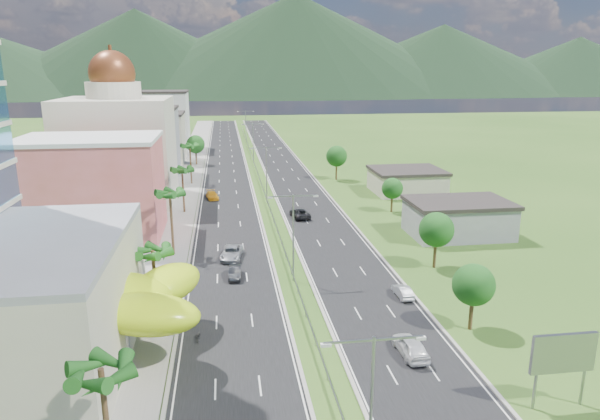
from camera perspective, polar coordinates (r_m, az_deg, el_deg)
name	(u,v)px	position (r m, az deg, el deg)	size (l,w,h in m)	color
ground	(306,317)	(57.62, 0.61, -11.34)	(500.00, 500.00, 0.00)	#2D5119
road_left	(226,167)	(143.36, -7.85, 4.54)	(11.00, 260.00, 0.04)	black
road_right	(283,166)	(144.18, -1.87, 4.73)	(11.00, 260.00, 0.04)	black
sidewalk_left	(190,168)	(143.64, -11.66, 4.41)	(7.00, 260.00, 0.12)	gray
median_guardrail	(259,178)	(125.80, -4.37, 3.47)	(0.10, 216.06, 0.76)	gray
streetlight_median_a	(371,403)	(33.06, 7.62, -19.75)	(6.04, 0.25, 11.00)	gray
streetlight_median_b	(293,229)	(64.37, -0.72, -2.01)	(6.04, 0.25, 11.00)	gray
streetlight_median_c	(266,169)	(103.10, -3.60, 4.41)	(6.04, 0.25, 11.00)	gray
streetlight_median_d	(253,139)	(147.48, -5.03, 7.56)	(6.04, 0.25, 11.00)	gray
streetlight_median_e	(246,123)	(192.15, -5.80, 9.24)	(6.04, 0.25, 11.00)	gray
lime_canopy	(96,300)	(52.75, -20.96, -9.00)	(18.00, 15.00, 7.40)	#BADE15
pink_shophouse	(93,190)	(87.35, -21.25, 2.00)	(20.00, 15.00, 15.00)	#CB5B53
domed_building	(118,144)	(108.89, -18.82, 6.67)	(20.00, 20.00, 28.70)	beige
midrise_grey	(143,144)	(133.61, -16.38, 6.79)	(16.00, 15.00, 16.00)	gray
midrise_beige	(155,138)	(155.43, -15.24, 7.38)	(16.00, 15.00, 13.00)	#B8B197
midrise_white	(163,121)	(177.88, -14.43, 9.13)	(16.00, 15.00, 18.00)	silver
billboard	(563,355)	(46.44, 26.27, -13.73)	(5.20, 0.35, 6.20)	gray
shed_near	(458,220)	(87.20, 16.52, -1.00)	(15.00, 10.00, 5.00)	gray
shed_far	(407,182)	(115.02, 11.31, 2.94)	(14.00, 12.00, 4.40)	#B8B197
palm_tree_a	(101,376)	(34.76, -20.42, -16.28)	(3.60, 3.60, 9.10)	#47301C
palm_tree_b	(153,255)	(56.69, -15.42, -4.61)	(3.60, 3.60, 8.10)	#47301C
palm_tree_c	(170,196)	(75.41, -13.70, 1.47)	(3.60, 3.60, 9.60)	#47301C
palm_tree_d	(182,172)	(98.03, -12.46, 4.01)	(3.60, 3.60, 8.60)	#47301C
palm_tree_e	(190,147)	(122.52, -11.67, 6.55)	(3.60, 3.60, 9.40)	#47301C
leafy_tree_lfar	(196,144)	(147.62, -11.08, 6.89)	(4.90, 4.90, 8.05)	#47301C
leafy_tree_ra	(474,285)	(55.88, 18.03, -7.61)	(4.20, 4.20, 6.90)	#47301C
leafy_tree_rb	(436,230)	(71.51, 14.35, -2.06)	(4.55, 4.55, 7.47)	#47301C
leafy_tree_rc	(392,189)	(98.15, 9.82, 2.27)	(3.85, 3.85, 6.33)	#47301C
leafy_tree_rd	(337,156)	(125.40, 3.92, 5.74)	(4.90, 4.90, 8.05)	#47301C
mountain_ridge	(296,96)	(506.30, -0.41, 12.02)	(860.00, 140.00, 90.00)	black
car_dark_left	(235,272)	(67.76, -6.97, -6.62)	(1.50, 4.29, 1.41)	black
car_silver_mid_left	(232,253)	(74.42, -7.31, -4.55)	(2.66, 5.77, 1.60)	#97999E
car_yellow_far_left	(212,195)	(108.60, -9.34, 1.56)	(2.05, 5.04, 1.46)	orange
car_white_near_right	(411,346)	(51.29, 11.72, -14.04)	(2.09, 5.20, 1.77)	silver
car_silver_right	(403,291)	(63.04, 10.91, -8.53)	(1.39, 3.99, 1.31)	#A0A2A7
car_dark_far_right	(300,213)	(93.65, -0.02, -0.34)	(2.67, 5.78, 1.61)	black
motorcycle	(199,335)	(53.70, -10.75, -12.98)	(0.53, 1.74, 1.11)	black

